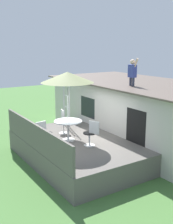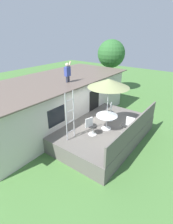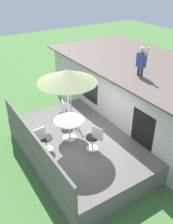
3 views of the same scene
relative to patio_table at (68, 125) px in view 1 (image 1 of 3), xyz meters
name	(u,v)px [view 1 (image 1 of 3)]	position (x,y,z in m)	size (l,w,h in m)	color
ground_plane	(77,160)	(0.20, 0.26, -1.39)	(40.00, 40.00, 0.00)	#477538
house	(148,114)	(0.20, 3.86, -0.05)	(10.50, 4.50, 2.67)	beige
deck	(77,150)	(0.20, 0.26, -0.99)	(5.39, 3.43, 0.80)	#605B56
deck_railing	(35,136)	(0.20, -1.40, -0.14)	(5.29, 0.08, 0.90)	#605B56
patio_table	(68,125)	(0.00, 0.00, 0.00)	(1.04, 1.04, 0.74)	silver
patio_umbrella	(67,77)	(0.00, 0.00, 1.76)	(1.90, 1.90, 2.54)	silver
step_ladder	(67,101)	(-1.68, 0.87, 0.51)	(0.52, 0.04, 2.20)	silver
person_figure	(132,71)	(0.33, 2.77, 1.89)	(0.47, 0.20, 1.11)	#33384C
patio_chair_left	(63,122)	(-0.91, 0.28, -0.13)	(0.61, 0.44, 0.92)	silver
patio_chair_right	(91,134)	(0.99, 0.37, -0.13)	(0.60, 0.44, 0.92)	silver
patio_chair_near	(44,134)	(0.14, -1.02, -0.13)	(0.44, 0.62, 0.92)	silver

